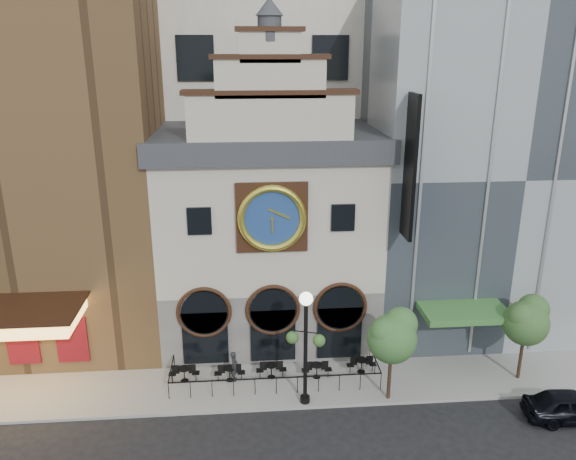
% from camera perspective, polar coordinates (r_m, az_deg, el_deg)
% --- Properties ---
extents(ground, '(120.00, 120.00, 0.00)m').
position_cam_1_polar(ground, '(28.35, -1.03, -17.90)').
color(ground, black).
rests_on(ground, ground).
extents(sidewalk, '(44.00, 5.00, 0.15)m').
position_cam_1_polar(sidewalk, '(30.36, -1.35, -15.01)').
color(sidewalk, gray).
rests_on(sidewalk, ground).
extents(clock_building, '(12.60, 8.78, 18.65)m').
position_cam_1_polar(clock_building, '(32.30, -1.99, 0.15)').
color(clock_building, '#605E5B').
rests_on(clock_building, ground).
extents(theater_building, '(14.00, 15.60, 25.00)m').
position_cam_1_polar(theater_building, '(35.04, -24.39, 9.92)').
color(theater_building, brown).
rests_on(theater_building, ground).
extents(retail_building, '(14.00, 14.40, 20.00)m').
position_cam_1_polar(retail_building, '(36.44, 18.79, 6.89)').
color(retail_building, gray).
rests_on(retail_building, ground).
extents(cafe_railing, '(10.60, 2.60, 0.90)m').
position_cam_1_polar(cafe_railing, '(30.08, -1.35, -14.17)').
color(cafe_railing, black).
rests_on(cafe_railing, sidewalk).
extents(bistro_0, '(1.58, 0.68, 0.90)m').
position_cam_1_polar(bistro_0, '(30.39, -10.50, -14.11)').
color(bistro_0, black).
rests_on(bistro_0, sidewalk).
extents(bistro_1, '(1.58, 0.68, 0.90)m').
position_cam_1_polar(bistro_1, '(30.10, -5.94, -14.22)').
color(bistro_1, black).
rests_on(bistro_1, sidewalk).
extents(bistro_2, '(1.58, 0.68, 0.90)m').
position_cam_1_polar(bistro_2, '(30.20, -1.70, -13.99)').
color(bistro_2, black).
rests_on(bistro_2, sidewalk).
extents(bistro_3, '(1.58, 0.68, 0.90)m').
position_cam_1_polar(bistro_3, '(30.23, 2.94, -13.98)').
color(bistro_3, black).
rests_on(bistro_3, sidewalk).
extents(bistro_4, '(1.58, 0.68, 0.90)m').
position_cam_1_polar(bistro_4, '(30.86, 7.47, -13.38)').
color(bistro_4, black).
rests_on(bistro_4, sidewalk).
extents(car_right, '(4.42, 2.00, 1.47)m').
position_cam_1_polar(car_right, '(30.42, 26.84, -15.68)').
color(car_right, black).
rests_on(car_right, ground).
extents(pedestrian, '(0.43, 0.63, 1.65)m').
position_cam_1_polar(pedestrian, '(29.93, -5.48, -13.60)').
color(pedestrian, black).
rests_on(pedestrian, sidewalk).
extents(lamppost, '(1.82, 0.98, 5.86)m').
position_cam_1_polar(lamppost, '(26.75, 1.81, -10.71)').
color(lamppost, black).
rests_on(lamppost, sidewalk).
extents(tree_left, '(2.46, 2.37, 4.74)m').
position_cam_1_polar(tree_left, '(27.59, 10.60, -10.43)').
color(tree_left, '#382619').
rests_on(tree_left, sidewalk).
extents(tree_right, '(2.39, 2.30, 4.60)m').
position_cam_1_polar(tree_right, '(31.19, 23.08, -8.36)').
color(tree_right, '#382619').
rests_on(tree_right, sidewalk).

